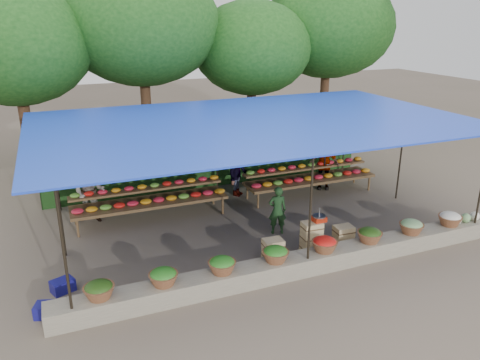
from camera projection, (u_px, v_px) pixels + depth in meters
name	position (u px, v px, depth m)	size (l,w,h in m)	color
ground	(253.00, 223.00, 12.67)	(60.00, 60.00, 0.00)	brown
stone_curb	(304.00, 263.00, 10.21)	(10.60, 0.55, 0.40)	#6D6557
stall_canopy	(253.00, 126.00, 11.84)	(10.80, 6.60, 2.82)	black
produce_baskets	(301.00, 249.00, 10.05)	(8.98, 0.58, 0.34)	brown
netting_backdrop	(214.00, 149.00, 15.01)	(10.60, 0.06, 2.50)	#1E4619
tree_row	(198.00, 34.00, 16.61)	(16.51, 5.50, 7.12)	#362013
fruit_table_left	(150.00, 198.00, 12.76)	(4.21, 0.95, 0.93)	#48341C
fruit_table_right	(310.00, 176.00, 14.55)	(4.21, 0.95, 0.93)	#48341C
crate_counter	(310.00, 240.00, 11.01)	(2.37, 0.36, 0.77)	tan
weighing_scale	(319.00, 218.00, 10.90)	(0.31, 0.31, 0.33)	#B3240E
vendor_seated	(277.00, 210.00, 11.88)	(0.46, 0.30, 1.27)	#1B3C1C
customer_left	(90.00, 192.00, 12.48)	(0.84, 0.66, 1.73)	slate
customer_mid	(238.00, 170.00, 14.37)	(1.05, 0.60, 1.62)	slate
customer_right	(324.00, 165.00, 14.93)	(0.95, 0.40, 1.63)	slate
blue_crate_front	(47.00, 310.00, 8.71)	(0.43, 0.31, 0.26)	navy
blue_crate_back	(63.00, 286.00, 9.49)	(0.43, 0.31, 0.26)	navy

